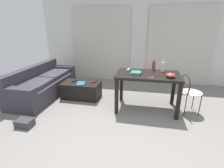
# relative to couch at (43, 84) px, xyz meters

# --- Properties ---
(ground_plane) EXTENTS (8.20, 8.20, 0.00)m
(ground_plane) POSITION_rel_couch_xyz_m (2.32, -0.38, -0.30)
(ground_plane) COLOR gray
(wall_back) EXTENTS (6.21, 0.10, 2.50)m
(wall_back) POSITION_rel_couch_xyz_m (2.32, 1.73, 0.96)
(wall_back) COLOR silver
(wall_back) RESTS_ON ground
(curtains) EXTENTS (4.24, 0.03, 2.27)m
(curtains) POSITION_rel_couch_xyz_m (2.32, 1.64, 0.84)
(curtains) COLOR beige
(curtains) RESTS_ON ground
(couch) EXTENTS (0.80, 2.10, 0.75)m
(couch) POSITION_rel_couch_xyz_m (0.00, 0.00, 0.00)
(couch) COLOR #38333D
(couch) RESTS_ON ground
(coffee_table) EXTENTS (0.93, 0.52, 0.39)m
(coffee_table) POSITION_rel_couch_xyz_m (1.03, 0.05, -0.10)
(coffee_table) COLOR black
(coffee_table) RESTS_ON ground
(craft_table) EXTENTS (1.29, 0.77, 0.80)m
(craft_table) POSITION_rel_couch_xyz_m (2.63, -0.24, 0.38)
(craft_table) COLOR black
(craft_table) RESTS_ON ground
(wire_chair) EXTENTS (0.42, 0.44, 0.83)m
(wire_chair) POSITION_rel_couch_xyz_m (3.45, -0.24, 0.22)
(wire_chair) COLOR silver
(wire_chair) RESTS_ON ground
(bottle_near) EXTENTS (0.07, 0.07, 0.23)m
(bottle_near) POSITION_rel_couch_xyz_m (2.75, 0.08, 0.60)
(bottle_near) COLOR #99332D
(bottle_near) RESTS_ON craft_table
(bottle_far) EXTENTS (0.08, 0.08, 0.26)m
(bottle_far) POSITION_rel_couch_xyz_m (2.93, 0.00, 0.61)
(bottle_far) COLOR beige
(bottle_far) RESTS_ON craft_table
(bowl) EXTENTS (0.18, 0.18, 0.09)m
(bowl) POSITION_rel_couch_xyz_m (3.05, -0.41, 0.54)
(bowl) COLOR #9E3833
(bowl) RESTS_ON craft_table
(book_stack) EXTENTS (0.23, 0.25, 0.04)m
(book_stack) POSITION_rel_couch_xyz_m (2.38, -0.27, 0.52)
(book_stack) COLOR #33519E
(book_stack) RESTS_ON craft_table
(tv_remote_on_table) EXTENTS (0.08, 0.16, 0.02)m
(tv_remote_on_table) POSITION_rel_couch_xyz_m (2.20, 0.01, 0.51)
(tv_remote_on_table) COLOR #B7B7B2
(tv_remote_on_table) RESTS_ON craft_table
(scissors) EXTENTS (0.11, 0.09, 0.00)m
(scissors) POSITION_rel_couch_xyz_m (2.68, -0.49, 0.50)
(scissors) COLOR #9EA0A5
(scissors) RESTS_ON craft_table
(tv_remote_primary) EXTENTS (0.12, 0.17, 0.03)m
(tv_remote_primary) POSITION_rel_couch_xyz_m (1.34, 0.14, 0.11)
(tv_remote_primary) COLOR #232326
(tv_remote_primary) RESTS_ON coffee_table
(tv_remote_secondary) EXTENTS (0.08, 0.17, 0.02)m
(tv_remote_secondary) POSITION_rel_couch_xyz_m (0.82, 0.11, 0.11)
(tv_remote_secondary) COLOR black
(tv_remote_secondary) RESTS_ON coffee_table
(magazine) EXTENTS (0.24, 0.30, 0.02)m
(magazine) POSITION_rel_couch_xyz_m (1.06, -0.04, 0.11)
(magazine) COLOR #1E668C
(magazine) RESTS_ON coffee_table
(shoebox) EXTENTS (0.30, 0.22, 0.14)m
(shoebox) POSITION_rel_couch_xyz_m (0.49, -1.37, -0.23)
(shoebox) COLOR #38383D
(shoebox) RESTS_ON ground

